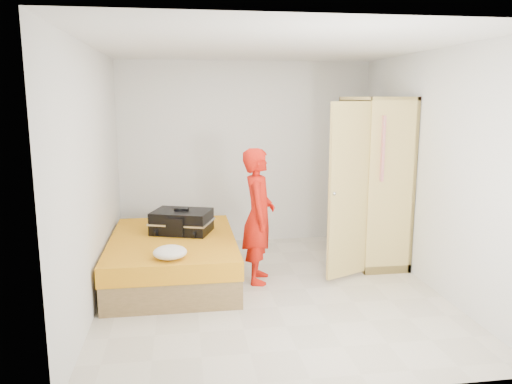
{
  "coord_description": "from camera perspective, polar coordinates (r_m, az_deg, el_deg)",
  "views": [
    {
      "loc": [
        -0.91,
        -5.11,
        2.09
      ],
      "look_at": [
        -0.07,
        0.57,
        1.0
      ],
      "focal_mm": 35.0,
      "sensor_mm": 36.0,
      "label": 1
    }
  ],
  "objects": [
    {
      "name": "suitcase",
      "position": [
        6.03,
        -8.48,
        -3.37
      ],
      "size": [
        0.81,
        0.69,
        0.3
      ],
      "rotation": [
        0.0,
        0.0,
        -0.33
      ],
      "color": "black",
      "rests_on": "bed"
    },
    {
      "name": "round_cushion",
      "position": [
        5.1,
        -9.8,
        -6.81
      ],
      "size": [
        0.34,
        0.34,
        0.13
      ],
      "primitive_type": "ellipsoid",
      "color": "white",
      "rests_on": "bed"
    },
    {
      "name": "room",
      "position": [
        5.25,
        1.64,
        2.09
      ],
      "size": [
        4.0,
        4.02,
        2.6
      ],
      "color": "beige",
      "rests_on": "ground"
    },
    {
      "name": "pillow",
      "position": [
        6.68,
        -9.39,
        -2.76
      ],
      "size": [
        0.53,
        0.29,
        0.09
      ],
      "primitive_type": "cube",
      "rotation": [
        0.0,
        0.0,
        0.05
      ],
      "color": "white",
      "rests_on": "bed"
    },
    {
      "name": "wardrobe",
      "position": [
        6.5,
        13.02,
        0.8
      ],
      "size": [
        1.12,
        1.43,
        2.1
      ],
      "color": "#E6C770",
      "rests_on": "ground"
    },
    {
      "name": "bed",
      "position": [
        5.94,
        -9.45,
        -7.43
      ],
      "size": [
        1.42,
        2.02,
        0.5
      ],
      "color": "olive",
      "rests_on": "ground"
    },
    {
      "name": "person",
      "position": [
        5.66,
        0.28,
        -2.75
      ],
      "size": [
        0.46,
        0.62,
        1.54
      ],
      "primitive_type": "imported",
      "rotation": [
        0.0,
        0.0,
        1.39
      ],
      "color": "red",
      "rests_on": "ground"
    }
  ]
}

